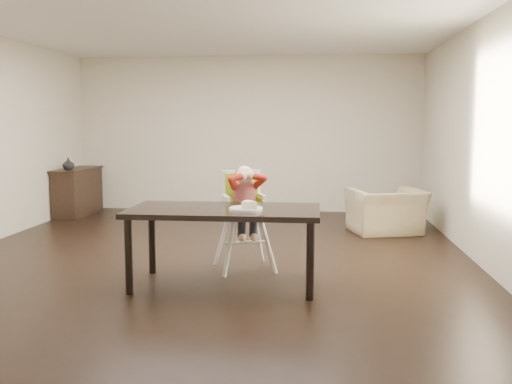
# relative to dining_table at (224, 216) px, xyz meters

# --- Properties ---
(ground) EXTENTS (7.00, 7.00, 0.00)m
(ground) POSITION_rel_dining_table_xyz_m (-0.35, 1.18, -0.67)
(ground) COLOR black
(ground) RESTS_ON ground
(room_walls) EXTENTS (6.02, 7.02, 2.71)m
(room_walls) POSITION_rel_dining_table_xyz_m (-0.35, 1.18, 1.18)
(room_walls) COLOR beige
(room_walls) RESTS_ON ground
(dining_table) EXTENTS (1.80, 0.90, 0.75)m
(dining_table) POSITION_rel_dining_table_xyz_m (0.00, 0.00, 0.00)
(dining_table) COLOR black
(dining_table) RESTS_ON ground
(high_chair) EXTENTS (0.59, 0.59, 1.10)m
(high_chair) POSITION_rel_dining_table_xyz_m (0.10, 0.66, 0.11)
(high_chair) COLOR white
(high_chair) RESTS_ON ground
(plate) EXTENTS (0.37, 0.37, 0.09)m
(plate) POSITION_rel_dining_table_xyz_m (0.23, -0.13, 0.11)
(plate) COLOR white
(plate) RESTS_ON dining_table
(armchair) EXTENTS (1.10, 0.87, 0.84)m
(armchair) POSITION_rel_dining_table_xyz_m (1.85, 2.82, -0.25)
(armchair) COLOR tan
(armchair) RESTS_ON ground
(sideboard) EXTENTS (0.44, 1.26, 0.79)m
(sideboard) POSITION_rel_dining_table_xyz_m (-3.13, 3.88, -0.27)
(sideboard) COLOR black
(sideboard) RESTS_ON ground
(vase) EXTENTS (0.20, 0.21, 0.19)m
(vase) POSITION_rel_dining_table_xyz_m (-3.13, 3.56, 0.21)
(vase) COLOR #99999E
(vase) RESTS_ON sideboard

